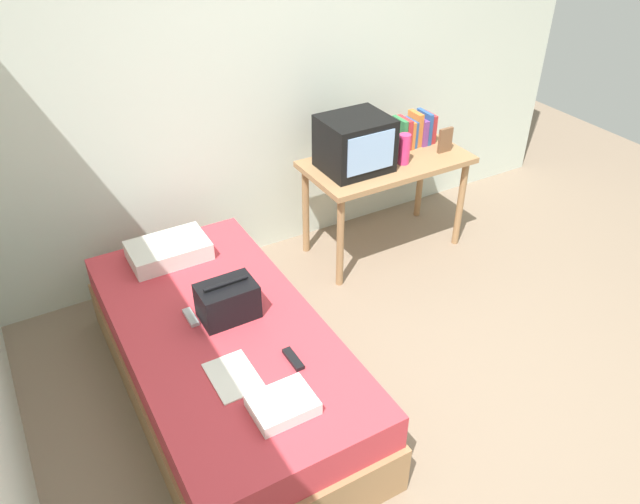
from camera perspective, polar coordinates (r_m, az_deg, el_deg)
The scene contains 14 objects.
ground_plane at distance 3.50m, azimuth 10.58°, elevation -14.71°, with size 8.00×8.00×0.00m, color #84705B.
wall_back at distance 4.20m, azimuth -5.31°, elevation 16.09°, with size 5.20×0.10×2.60m, color silver.
bed at distance 3.42m, azimuth -8.74°, elevation -10.01°, with size 1.00×2.00×0.50m.
desk at distance 4.39m, azimuth 6.16°, elevation 7.45°, with size 1.16×0.60×0.73m.
tv at distance 4.13m, azimuth 3.25°, elevation 10.01°, with size 0.44×0.39×0.36m.
water_bottle at distance 4.26m, azimuth 7.82°, elevation 9.45°, with size 0.08×0.08×0.21m, color #E53372.
book_row at distance 4.55m, azimuth 8.73°, elevation 11.09°, with size 0.30×0.16×0.24m.
picture_frame at distance 4.48m, azimuth 11.54°, elevation 10.14°, with size 0.11×0.02×0.18m, color brown.
pillow at distance 3.77m, azimuth -13.86°, elevation 0.14°, with size 0.46×0.30×0.11m, color silver.
handbag at distance 3.24m, azimuth -8.57°, elevation -4.51°, with size 0.30×0.20×0.22m.
magazine at distance 2.98m, azimuth -8.05°, elevation -11.33°, with size 0.21×0.29×0.01m, color white.
remote_dark at distance 3.02m, azimuth -2.51°, elevation -9.89°, with size 0.04×0.16×0.02m, color black.
remote_silver at distance 3.32m, azimuth -11.91°, elevation -5.94°, with size 0.04×0.14×0.02m, color #B7B7BC.
folded_towel at distance 2.80m, azimuth -3.48°, elevation -13.95°, with size 0.28×0.22×0.06m, color white.
Camera 1 is at (-1.65, -1.63, 2.62)m, focal length 34.49 mm.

